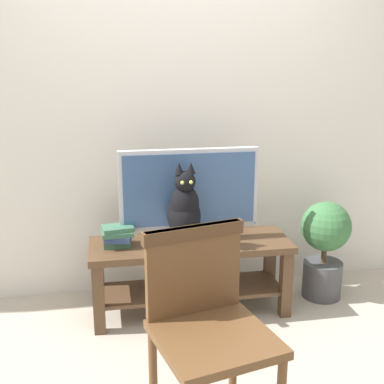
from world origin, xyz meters
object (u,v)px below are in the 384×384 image
(tv, at_px, (189,193))
(book_stack, at_px, (118,236))
(media_box, at_px, (184,240))
(cat, at_px, (184,209))
(tv_stand, at_px, (191,263))
(wooden_chair, at_px, (206,316))
(potted_plant, at_px, (325,244))

(tv, height_order, book_stack, tv)
(media_box, relative_size, book_stack, 1.88)
(tv, xyz_separation_m, cat, (-0.05, -0.12, -0.07))
(cat, height_order, book_stack, cat)
(tv_stand, xyz_separation_m, cat, (-0.05, -0.07, 0.39))
(tv, height_order, wooden_chair, tv)
(media_box, bearing_deg, tv_stand, 44.82)
(tv, bearing_deg, media_box, -116.45)
(wooden_chair, bearing_deg, potted_plant, 46.30)
(tv_stand, xyz_separation_m, book_stack, (-0.46, 0.01, 0.21))
(potted_plant, bearing_deg, media_box, -173.95)
(tv_stand, relative_size, book_stack, 6.24)
(tv, bearing_deg, tv_stand, -90.03)
(media_box, xyz_separation_m, potted_plant, (1.00, 0.11, -0.13))
(book_stack, xyz_separation_m, potted_plant, (1.41, 0.04, -0.17))
(tv_stand, distance_m, tv, 0.46)
(book_stack, distance_m, potted_plant, 1.42)
(book_stack, height_order, potted_plant, potted_plant)
(book_stack, bearing_deg, tv, 4.90)
(wooden_chair, relative_size, book_stack, 4.51)
(book_stack, bearing_deg, potted_plant, 1.74)
(tv_stand, bearing_deg, cat, -126.90)
(tv, distance_m, cat, 0.15)
(media_box, distance_m, book_stack, 0.42)
(tv, bearing_deg, cat, -112.88)
(media_box, bearing_deg, wooden_chair, -93.68)
(tv_stand, xyz_separation_m, wooden_chair, (-0.12, -1.06, 0.21))
(tv_stand, distance_m, media_box, 0.19)
(tv_stand, height_order, book_stack, book_stack)
(tv, relative_size, cat, 1.85)
(media_box, height_order, potted_plant, potted_plant)
(wooden_chair, bearing_deg, tv_stand, 83.75)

